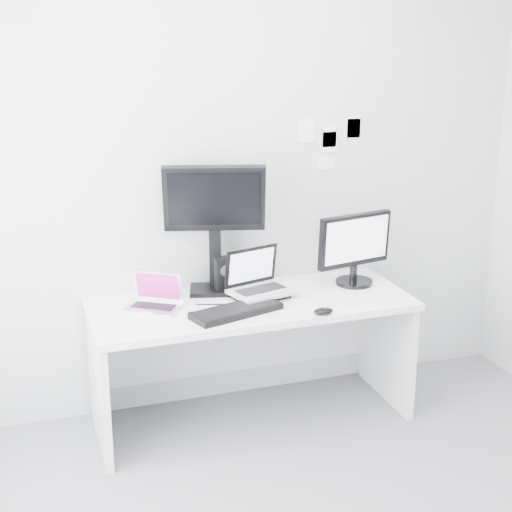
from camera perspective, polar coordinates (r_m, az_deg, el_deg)
name	(u,v)px	position (r m, az deg, el deg)	size (l,w,h in m)	color
back_wall	(232,181)	(4.44, -1.77, 5.63)	(3.60, 3.60, 0.00)	#B8BABD
desk	(252,361)	(4.43, -0.33, -7.83)	(1.80, 0.70, 0.73)	white
macbook	(152,292)	(4.16, -7.74, -2.65)	(0.28, 0.21, 0.21)	#BABABF
speaker	(223,275)	(4.41, -2.45, -1.41)	(0.10, 0.10, 0.20)	black
dell_laptop	(262,274)	(4.29, 0.44, -1.36)	(0.34, 0.27, 0.28)	silver
rear_monitor	(215,227)	(4.33, -3.10, 2.15)	(0.57, 0.20, 0.77)	black
samsung_monitor	(355,248)	(4.54, 7.41, 0.58)	(0.48, 0.22, 0.44)	black
keyboard	(236,311)	(4.10, -1.47, -4.12)	(0.50, 0.18, 0.03)	black
mouse	(323,311)	(4.11, 5.04, -4.12)	(0.11, 0.07, 0.04)	black
wall_note_0	(306,131)	(4.54, 3.75, 9.31)	(0.10, 0.00, 0.14)	white
wall_note_1	(329,136)	(4.60, 5.49, 8.88)	(0.09, 0.00, 0.13)	white
wall_note_2	(353,127)	(4.65, 7.22, 9.54)	(0.10, 0.00, 0.14)	white
wall_note_3	(326,163)	(4.62, 5.21, 6.90)	(0.11, 0.00, 0.08)	white
wall_note_4	(330,142)	(4.61, 5.53, 8.47)	(0.10, 0.00, 0.12)	white
wall_note_5	(354,128)	(4.66, 7.32, 9.43)	(0.09, 0.00, 0.11)	white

